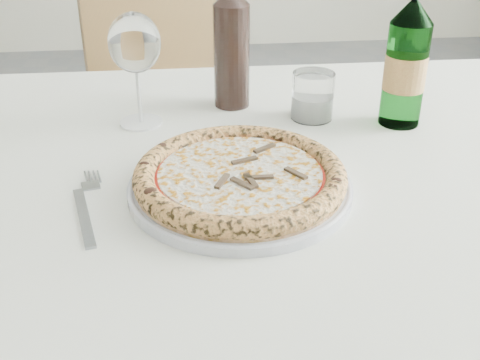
{
  "coord_description": "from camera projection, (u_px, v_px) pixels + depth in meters",
  "views": [
    {
      "loc": [
        0.09,
        -1.04,
        1.19
      ],
      "look_at": [
        0.18,
        -0.3,
        0.78
      ],
      "focal_mm": 45.0,
      "sensor_mm": 36.0,
      "label": 1
    }
  ],
  "objects": [
    {
      "name": "wine_bottle",
      "position": [
        232.0,
        45.0,
        1.09
      ],
      "size": [
        0.07,
        0.07,
        0.27
      ],
      "color": "black",
      "rests_on": "dining_table"
    },
    {
      "name": "chair_far",
      "position": [
        166.0,
        109.0,
        1.72
      ],
      "size": [
        0.49,
        0.49,
        0.93
      ],
      "color": "brown",
      "rests_on": "floor"
    },
    {
      "name": "beer_bottle",
      "position": [
        406.0,
        62.0,
        1.02
      ],
      "size": [
        0.07,
        0.07,
        0.28
      ],
      "color": "#3D8745",
      "rests_on": "dining_table"
    },
    {
      "name": "fork",
      "position": [
        86.0,
        207.0,
        0.82
      ],
      "size": [
        0.05,
        0.21,
        0.0
      ],
      "color": "gray",
      "rests_on": "dining_table"
    },
    {
      "name": "plate",
      "position": [
        240.0,
        187.0,
        0.85
      ],
      "size": [
        0.32,
        0.32,
        0.02
      ],
      "color": "silver",
      "rests_on": "dining_table"
    },
    {
      "name": "wine_glass",
      "position": [
        135.0,
        45.0,
        1.0
      ],
      "size": [
        0.09,
        0.09,
        0.2
      ],
      "color": "white",
      "rests_on": "dining_table"
    },
    {
      "name": "dining_table",
      "position": [
        233.0,
        204.0,
        0.99
      ],
      "size": [
        1.58,
        0.94,
        0.76
      ],
      "color": "brown",
      "rests_on": "floor"
    },
    {
      "name": "tumbler",
      "position": [
        313.0,
        99.0,
        1.08
      ],
      "size": [
        0.08,
        0.08,
        0.08
      ],
      "color": "white",
      "rests_on": "dining_table"
    },
    {
      "name": "pizza",
      "position": [
        240.0,
        176.0,
        0.85
      ],
      "size": [
        0.3,
        0.3,
        0.03
      ],
      "color": "#E8B082",
      "rests_on": "plate"
    }
  ]
}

